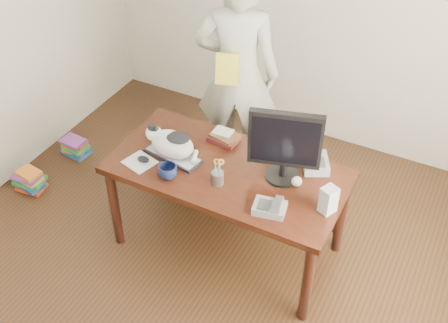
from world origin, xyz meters
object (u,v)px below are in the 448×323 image
book_pile_b (75,147)px  keyboard (173,156)px  pen_cup (218,177)px  book_stack (224,137)px  mouse (143,159)px  baseball (297,182)px  book_pile_a (30,180)px  cat (171,143)px  calculator (316,163)px  desk (232,178)px  monitor (285,143)px  phone (270,207)px  speaker (328,200)px  person (237,75)px  coffee_mug (168,172)px

book_pile_b → keyboard: bearing=-17.1°
book_pile_b → pen_cup: bearing=-16.4°
pen_cup → book_stack: (-0.17, 0.42, -0.02)m
mouse → baseball: baseball is taller
pen_cup → mouse: pen_cup is taller
baseball → book_pile_a: size_ratio=0.26×
cat → calculator: cat is taller
desk → baseball: bearing=-2.6°
desk → monitor: bearing=-0.7°
keyboard → pen_cup: size_ratio=2.08×
phone → speaker: bearing=16.9°
monitor → person: (-0.73, 0.80, -0.13)m
calculator → monitor: bearing=-151.4°
pen_cup → coffee_mug: (-0.32, -0.10, -0.01)m
speaker → calculator: bearing=144.5°
pen_cup → book_pile_a: size_ratio=0.77×
book_stack → monitor: bearing=-13.2°
cat → person: person is taller
keyboard → pen_cup: (0.40, -0.10, 0.05)m
mouse → book_stack: size_ratio=0.44×
coffee_mug → speaker: 1.05m
coffee_mug → person: bearing=93.0°
coffee_mug → book_pile_b: coffee_mug is taller
coffee_mug → book_pile_a: size_ratio=0.46×
pen_cup → phone: (0.41, -0.08, -0.03)m
baseball → book_stack: book_stack is taller
desk → coffee_mug: coffee_mug is taller
monitor → baseball: monitor is taller
calculator → book_pile_a: size_ratio=1.01×
keyboard → person: size_ratio=0.24×
desk → person: (-0.37, 0.80, 0.31)m
speaker → book_pile_a: (-2.48, -0.13, -0.76)m
mouse → coffee_mug: bearing=-0.0°
mouse → baseball: bearing=28.7°
book_stack → person: person is taller
calculator → person: bearing=119.7°
desk → mouse: mouse is taller
phone → baseball: bearing=68.3°
baseball → calculator: size_ratio=0.25×
cat → pen_cup: (0.41, -0.10, -0.06)m
baseball → book_pile_b: 2.33m
book_stack → book_pile_a: size_ratio=0.83×
monitor → coffee_mug: (-0.67, -0.33, -0.25)m
keyboard → pen_cup: bearing=-5.0°
person → desk: bearing=96.3°
desk → keyboard: size_ratio=3.70×
speaker → book_stack: bearing=-176.2°
phone → baseball: (0.06, 0.29, 0.00)m
keyboard → cat: cat is taller
mouse → book_stack: 0.60m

